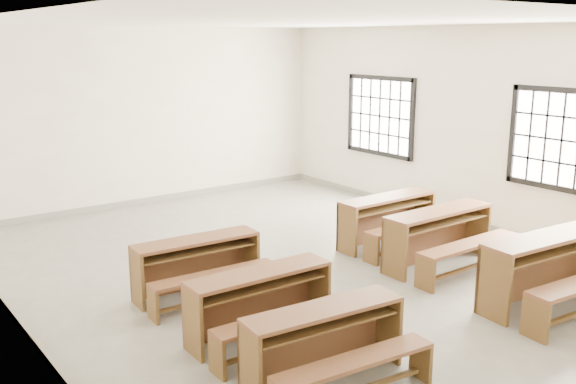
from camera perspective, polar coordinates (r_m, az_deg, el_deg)
room at (r=8.38m, az=0.50°, el=7.71°), size 8.50×8.50×3.20m
desk_set_0 at (r=5.82m, az=3.44°, el=-12.95°), size 1.59×0.93×0.68m
desk_set_1 at (r=6.59m, az=-2.30°, el=-9.56°), size 1.58×0.85×0.70m
desk_set_2 at (r=7.71m, az=-7.96°, el=-6.23°), size 1.57×0.88×0.69m
desk_set_3 at (r=7.92m, az=22.33°, el=-6.06°), size 1.88×1.08×0.81m
desk_set_4 at (r=8.81m, az=13.47°, el=-3.65°), size 1.71×0.89×0.77m
desk_set_5 at (r=9.56m, az=9.02°, el=-2.21°), size 1.63×0.84×0.73m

